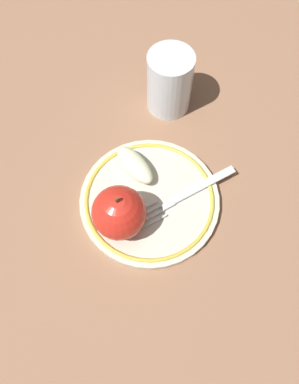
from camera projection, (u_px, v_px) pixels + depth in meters
The scene contains 6 objects.
ground_plane at pixel (153, 210), 0.55m from camera, with size 2.00×2.00×0.00m, color #93684C.
plate at pixel (150, 200), 0.54m from camera, with size 0.20×0.20×0.02m.
apple_red_whole at pixel (119, 213), 0.49m from camera, with size 0.07×0.07×0.08m.
apple_slice_front at pixel (134, 165), 0.55m from camera, with size 0.07×0.03×0.02m, color #E6ECC2.
fork at pixel (183, 197), 0.54m from camera, with size 0.04×0.19×0.00m.
drinking_glass at pixel (170, 82), 0.58m from camera, with size 0.07×0.07×0.10m, color silver.
Camera 1 is at (-0.19, 0.09, 0.50)m, focal length 35.00 mm.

